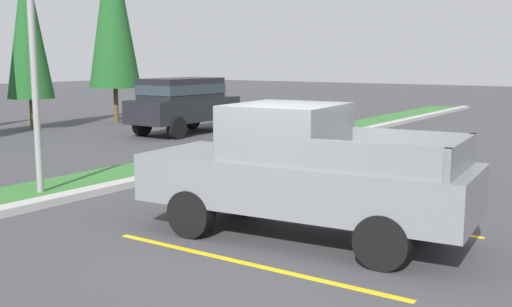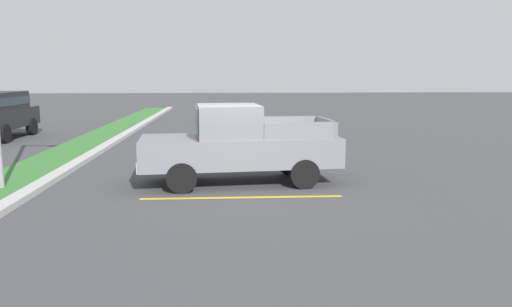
% 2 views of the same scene
% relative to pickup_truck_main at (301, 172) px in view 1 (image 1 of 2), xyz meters
% --- Properties ---
extents(ground_plane, '(120.00, 120.00, 0.00)m').
position_rel_pickup_truck_main_xyz_m(ground_plane, '(-0.38, 0.10, -1.04)').
color(ground_plane, '#424244').
extents(parking_line_near, '(0.12, 4.80, 0.01)m').
position_rel_pickup_truck_main_xyz_m(parking_line_near, '(-1.55, -0.05, -1.04)').
color(parking_line_near, yellow).
rests_on(parking_line_near, ground).
extents(parking_line_far, '(0.12, 4.80, 0.01)m').
position_rel_pickup_truck_main_xyz_m(parking_line_far, '(1.55, -0.05, -1.04)').
color(parking_line_far, yellow).
rests_on(parking_line_far, ground).
extents(curb_strip, '(56.00, 0.40, 0.15)m').
position_rel_pickup_truck_main_xyz_m(curb_strip, '(-0.38, 5.10, -0.97)').
color(curb_strip, '#B2B2AD').
rests_on(curb_strip, ground).
extents(grass_median, '(56.00, 1.80, 0.06)m').
position_rel_pickup_truck_main_xyz_m(grass_median, '(-0.38, 6.20, -1.01)').
color(grass_median, '#387533').
rests_on(grass_median, ground).
extents(pickup_truck_main, '(2.38, 5.38, 2.10)m').
position_rel_pickup_truck_main_xyz_m(pickup_truck_main, '(0.00, 0.00, 0.00)').
color(pickup_truck_main, black).
rests_on(pickup_truck_main, ground).
extents(suv_distant, '(4.61, 1.98, 2.10)m').
position_rel_pickup_truck_main_xyz_m(suv_distant, '(9.25, 10.51, 0.20)').
color(suv_distant, black).
rests_on(suv_distant, ground).
extents(street_light, '(0.24, 1.49, 6.04)m').
position_rel_pickup_truck_main_xyz_m(street_light, '(-0.42, 5.83, 2.52)').
color(street_light, gray).
rests_on(street_light, ground).
extents(cypress_tree_rightmost, '(1.81, 1.81, 6.97)m').
position_rel_pickup_truck_main_xyz_m(cypress_tree_rightmost, '(6.88, 16.42, 3.06)').
color(cypress_tree_rightmost, brown).
rests_on(cypress_tree_rightmost, ground).
extents(cypress_tree_far_right, '(2.25, 2.25, 8.64)m').
position_rel_pickup_truck_main_xyz_m(cypress_tree_far_right, '(10.77, 15.80, 4.05)').
color(cypress_tree_far_right, brown).
rests_on(cypress_tree_far_right, ground).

